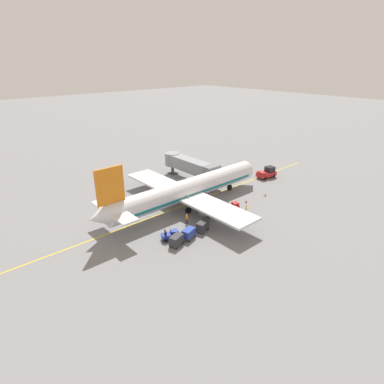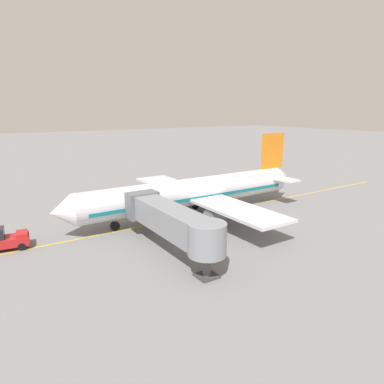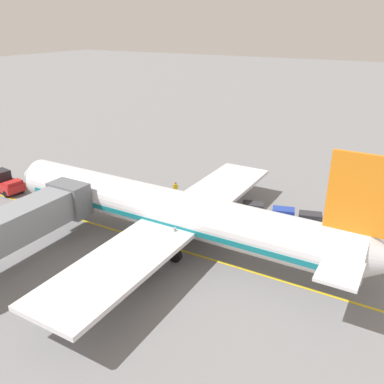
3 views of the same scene
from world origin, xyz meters
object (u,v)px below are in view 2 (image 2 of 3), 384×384
(baggage_tug_trailing, at_px, (142,204))
(safety_cone_nose_left, at_px, (76,217))
(ground_crew_wing_walker, at_px, (200,196))
(ground_crew_loader, at_px, (131,199))
(jet_bridge, at_px, (171,220))
(baggage_tug_lead, at_px, (217,191))
(pushback_tractor, at_px, (4,240))
(baggage_cart_third_in_train, at_px, (213,187))
(baggage_cart_front, at_px, (187,192))
(baggage_cart_second_in_train, at_px, (201,189))
(parked_airliner, at_px, (194,192))
(safety_cone_nose_right, at_px, (115,212))

(baggage_tug_trailing, xyz_separation_m, safety_cone_nose_left, (0.06, 9.64, -0.42))
(ground_crew_wing_walker, height_order, ground_crew_loader, same)
(jet_bridge, bearing_deg, baggage_tug_trailing, -14.94)
(baggage_tug_lead, bearing_deg, safety_cone_nose_left, 90.97)
(pushback_tractor, height_order, ground_crew_wing_walker, pushback_tractor)
(ground_crew_loader, bearing_deg, baggage_tug_trailing, -164.93)
(baggage_cart_third_in_train, distance_m, ground_crew_loader, 15.21)
(pushback_tractor, relative_size, baggage_cart_front, 1.57)
(baggage_cart_second_in_train, xyz_separation_m, baggage_cart_third_in_train, (0.27, -2.55, 0.00))
(jet_bridge, xyz_separation_m, pushback_tractor, (10.16, 14.12, -2.36))
(baggage_cart_front, bearing_deg, baggage_tug_trailing, 101.56)
(parked_airliner, bearing_deg, baggage_cart_second_in_train, -39.72)
(baggage_tug_trailing, bearing_deg, baggage_cart_second_in_train, -80.22)
(baggage_tug_lead, xyz_separation_m, baggage_cart_front, (1.36, 5.19, 0.24))
(parked_airliner, relative_size, baggage_cart_front, 12.51)
(baggage_tug_lead, height_order, baggage_cart_front, baggage_tug_lead)
(baggage_cart_second_in_train, xyz_separation_m, ground_crew_loader, (0.50, 12.65, 0.00))
(baggage_tug_trailing, distance_m, ground_crew_loader, 2.66)
(baggage_tug_lead, height_order, safety_cone_nose_left, baggage_tug_lead)
(baggage_tug_trailing, height_order, baggage_cart_third_in_train, baggage_tug_trailing)
(jet_bridge, bearing_deg, pushback_tractor, 54.27)
(pushback_tractor, height_order, baggage_tug_lead, pushback_tractor)
(jet_bridge, relative_size, baggage_tug_lead, 5.60)
(baggage_cart_second_in_train, relative_size, ground_crew_wing_walker, 1.76)
(baggage_cart_second_in_train, bearing_deg, ground_crew_wing_walker, 142.54)
(baggage_cart_front, bearing_deg, baggage_cart_second_in_train, -85.50)
(baggage_cart_second_in_train, relative_size, baggage_cart_third_in_train, 1.00)
(baggage_cart_front, xyz_separation_m, ground_crew_wing_walker, (-3.44, -0.23, 0.00))
(baggage_tug_lead, relative_size, ground_crew_wing_walker, 1.64)
(safety_cone_nose_left, bearing_deg, jet_bridge, -161.94)
(parked_airliner, relative_size, baggage_cart_third_in_train, 12.51)
(baggage_cart_front, height_order, ground_crew_wing_walker, ground_crew_wing_walker)
(safety_cone_nose_left, distance_m, safety_cone_nose_right, 5.24)
(parked_airliner, distance_m, ground_crew_loader, 10.91)
(jet_bridge, height_order, baggage_cart_front, jet_bridge)
(ground_crew_loader, bearing_deg, parked_airliner, -149.49)
(baggage_cart_second_in_train, distance_m, safety_cone_nose_left, 21.71)
(baggage_tug_trailing, relative_size, safety_cone_nose_left, 4.68)
(ground_crew_wing_walker, bearing_deg, baggage_cart_third_in_train, -53.69)
(jet_bridge, xyz_separation_m, baggage_cart_second_in_train, (18.29, -16.29, -2.51))
(baggage_cart_second_in_train, height_order, ground_crew_loader, ground_crew_loader)
(baggage_cart_second_in_train, distance_m, ground_crew_wing_walker, 4.64)
(baggage_cart_third_in_train, bearing_deg, baggage_tug_lead, 167.47)
(safety_cone_nose_right, bearing_deg, pushback_tractor, 111.86)
(baggage_cart_front, xyz_separation_m, baggage_cart_second_in_train, (0.24, -3.05, 0.00))
(baggage_cart_second_in_train, height_order, ground_crew_wing_walker, ground_crew_wing_walker)
(parked_airliner, xyz_separation_m, baggage_tug_lead, (7.10, -9.37, -2.47))
(pushback_tractor, xyz_separation_m, baggage_cart_third_in_train, (8.40, -32.96, -0.15))
(baggage_tug_trailing, relative_size, ground_crew_wing_walker, 1.63)
(baggage_cart_front, bearing_deg, pushback_tractor, 106.09)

